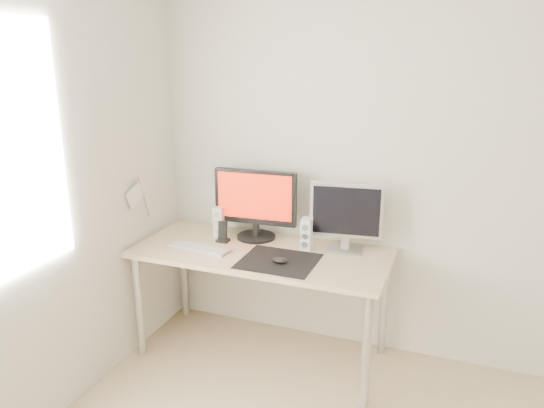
% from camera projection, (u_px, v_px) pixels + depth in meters
% --- Properties ---
extents(wall_back, '(3.50, 0.00, 3.50)m').
position_uv_depth(wall_back, '(427.00, 170.00, 3.19)').
color(wall_back, silver).
rests_on(wall_back, ground).
extents(mousepad, '(0.45, 0.40, 0.00)m').
position_uv_depth(mousepad, '(279.00, 261.00, 3.16)').
color(mousepad, black).
rests_on(mousepad, desk).
extents(mouse, '(0.10, 0.06, 0.04)m').
position_uv_depth(mouse, '(280.00, 260.00, 3.12)').
color(mouse, black).
rests_on(mouse, mousepad).
extents(desk, '(1.60, 0.70, 0.73)m').
position_uv_depth(desk, '(261.00, 262.00, 3.34)').
color(desk, '#D1B587').
rests_on(desk, ground).
extents(main_monitor, '(0.55, 0.28, 0.47)m').
position_uv_depth(main_monitor, '(255.00, 202.00, 3.47)').
color(main_monitor, black).
rests_on(main_monitor, desk).
extents(second_monitor, '(0.45, 0.19, 0.43)m').
position_uv_depth(second_monitor, '(346.00, 214.00, 3.26)').
color(second_monitor, '#AFAFB1').
rests_on(second_monitor, desk).
extents(speaker_left, '(0.07, 0.08, 0.21)m').
position_uv_depth(speaker_left, '(220.00, 221.00, 3.55)').
color(speaker_left, white).
rests_on(speaker_left, desk).
extents(speaker_right, '(0.07, 0.08, 0.21)m').
position_uv_depth(speaker_right, '(307.00, 234.00, 3.31)').
color(speaker_right, white).
rests_on(speaker_right, desk).
extents(keyboard, '(0.43, 0.16, 0.02)m').
position_uv_depth(keyboard, '(199.00, 248.00, 3.35)').
color(keyboard, '#B4B4B6').
rests_on(keyboard, desk).
extents(phone_dock, '(0.08, 0.07, 0.14)m').
position_uv_depth(phone_dock, '(223.00, 235.00, 3.47)').
color(phone_dock, black).
rests_on(phone_dock, desk).
extents(pennant, '(0.01, 0.23, 0.29)m').
position_uv_depth(pennant, '(138.00, 196.00, 3.37)').
color(pennant, '#A57F54').
rests_on(pennant, wall_left).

